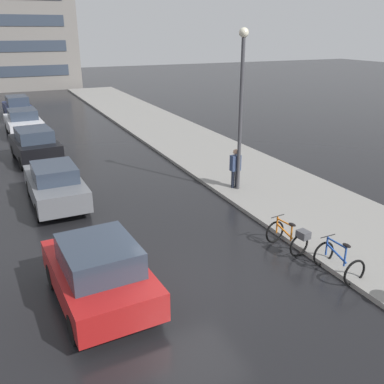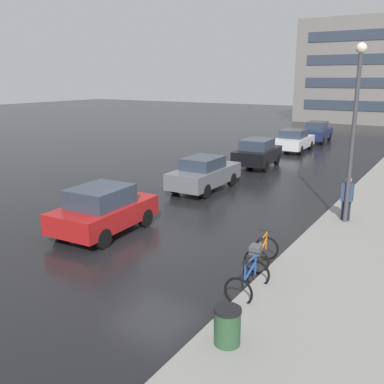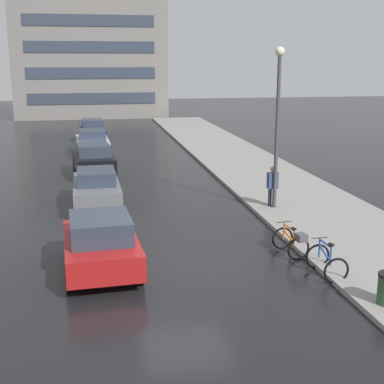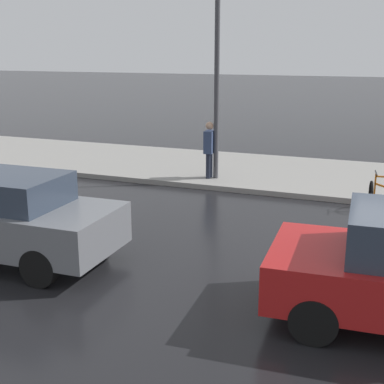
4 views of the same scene
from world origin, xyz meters
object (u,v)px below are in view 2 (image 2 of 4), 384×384
at_px(car_black, 257,153).
at_px(pedestrian, 347,198).
at_px(car_grey, 204,173).
at_px(car_white, 294,140).
at_px(car_navy, 317,132).
at_px(car_red, 103,210).
at_px(trash_bin, 227,329).
at_px(bicycle_nearest, 248,281).
at_px(bicycle_second, 260,252).
at_px(streetlamp, 355,119).

height_order(car_black, pedestrian, pedestrian).
height_order(car_grey, car_white, car_grey).
height_order(car_black, car_navy, car_navy).
distance_m(car_red, trash_bin, 7.48).
relative_size(car_grey, car_white, 1.00).
bearing_deg(car_red, pedestrian, 38.13).
height_order(bicycle_nearest, pedestrian, pedestrian).
height_order(bicycle_second, trash_bin, bicycle_second).
xyz_separation_m(bicycle_second, pedestrian, (1.10, 5.11, 0.50)).
relative_size(car_white, trash_bin, 4.77).
distance_m(car_black, car_navy, 11.97).
distance_m(car_grey, car_navy, 18.25).
distance_m(car_white, pedestrian, 15.83).
relative_size(bicycle_second, trash_bin, 1.56).
relative_size(car_white, streetlamp, 0.68).
xyz_separation_m(car_white, car_navy, (0.06, 5.47, 0.03)).
height_order(bicycle_nearest, bicycle_second, bicycle_nearest).
xyz_separation_m(streetlamp, trash_bin, (-0.22, -8.68, -3.34)).
height_order(pedestrian, streetlamp, streetlamp).
bearing_deg(streetlamp, car_grey, 166.22).
relative_size(car_red, car_white, 0.89).
distance_m(car_red, streetlamp, 8.99).
bearing_deg(car_grey, car_black, 90.59).
distance_m(car_grey, trash_bin, 12.28).
relative_size(car_black, pedestrian, 2.28).
xyz_separation_m(bicycle_second, car_grey, (-5.67, 6.60, 0.32)).
relative_size(car_grey, streetlamp, 0.69).
relative_size(car_black, streetlamp, 0.64).
distance_m(bicycle_nearest, bicycle_second, 1.63).
xyz_separation_m(car_black, pedestrian, (6.83, -7.77, 0.14)).
relative_size(car_grey, car_black, 1.08).
bearing_deg(car_navy, bicycle_nearest, -77.09).
distance_m(bicycle_nearest, streetlamp, 7.39).
bearing_deg(bicycle_nearest, car_white, 106.27).
relative_size(bicycle_second, car_white, 0.33).
distance_m(car_black, car_white, 6.50).
xyz_separation_m(car_grey, trash_bin, (6.59, -10.35, -0.35)).
height_order(car_red, car_navy, car_navy).
xyz_separation_m(car_white, trash_bin, (6.68, -23.13, -0.34)).
bearing_deg(car_black, streetlamp, -49.16).
bearing_deg(car_white, bicycle_second, -73.45).
xyz_separation_m(car_grey, car_white, (-0.09, 12.78, -0.00)).
xyz_separation_m(car_white, pedestrian, (6.86, -14.27, 0.19)).
bearing_deg(car_red, bicycle_second, 1.78).
relative_size(car_white, pedestrian, 2.45).
xyz_separation_m(car_red, car_black, (-0.10, 13.05, 0.02)).
bearing_deg(car_black, bicycle_nearest, -67.17).
bearing_deg(car_white, pedestrian, -64.32).
bearing_deg(car_grey, car_red, -89.74).
distance_m(bicycle_second, car_white, 20.22).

